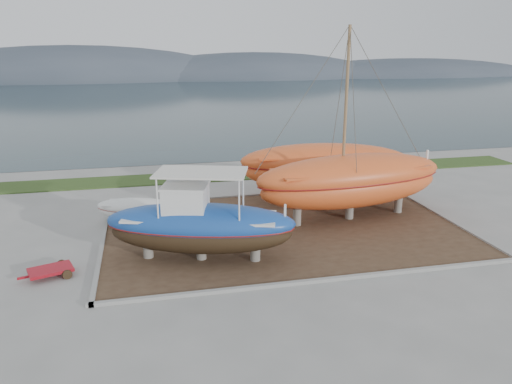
{
  "coord_description": "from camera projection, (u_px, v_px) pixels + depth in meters",
  "views": [
    {
      "loc": [
        -6.79,
        -19.44,
        9.3
      ],
      "look_at": [
        -1.5,
        4.0,
        2.14
      ],
      "focal_mm": 35.0,
      "sensor_mm": 36.0,
      "label": 1
    }
  ],
  "objects": [
    {
      "name": "white_dinghy",
      "position": [
        139.0,
        212.0,
        26.44
      ],
      "size": [
        4.8,
        3.03,
        1.35
      ],
      "primitive_type": null,
      "rotation": [
        0.0,
        0.0,
        -0.32
      ],
      "color": "silver",
      "rests_on": "dirt_patch"
    },
    {
      "name": "dirt_patch",
      "position": [
        284.0,
        229.0,
        25.99
      ],
      "size": [
        18.0,
        12.0,
        0.06
      ],
      "primitive_type": "cube",
      "color": "#422D1E",
      "rests_on": "ground"
    },
    {
      "name": "sea",
      "position": [
        182.0,
        99.0,
        87.69
      ],
      "size": [
        260.0,
        100.0,
        0.04
      ],
      "primitive_type": null,
      "color": "#1A2E34",
      "rests_on": "ground"
    },
    {
      "name": "orange_bare_hull",
      "position": [
        325.0,
        172.0,
        30.44
      ],
      "size": [
        10.71,
        4.86,
        3.38
      ],
      "primitive_type": null,
      "rotation": [
        0.0,
        0.0,
        -0.18
      ],
      "color": "#E35623",
      "rests_on": "dirt_patch"
    },
    {
      "name": "ground",
      "position": [
        308.0,
        261.0,
        22.26
      ],
      "size": [
        140.0,
        140.0,
        0.0
      ],
      "primitive_type": "plane",
      "color": "gray",
      "rests_on": "ground"
    },
    {
      "name": "orange_sailboat",
      "position": [
        354.0,
        127.0,
        26.05
      ],
      "size": [
        11.21,
        4.5,
        10.14
      ],
      "primitive_type": null,
      "rotation": [
        0.0,
        0.0,
        0.12
      ],
      "color": "#E35623",
      "rests_on": "dirt_patch"
    },
    {
      "name": "curb_frame",
      "position": [
        284.0,
        228.0,
        25.98
      ],
      "size": [
        18.6,
        12.6,
        0.15
      ],
      "primitive_type": null,
      "color": "gray",
      "rests_on": "ground"
    },
    {
      "name": "blue_caique",
      "position": [
        200.0,
        216.0,
        21.75
      ],
      "size": [
        8.77,
        4.9,
        4.03
      ],
      "primitive_type": null,
      "rotation": [
        0.0,
        0.0,
        -0.29
      ],
      "color": "#19479D",
      "rests_on": "dirt_patch"
    },
    {
      "name": "mountain_ridge",
      "position": [
        166.0,
        78.0,
        139.11
      ],
      "size": [
        200.0,
        36.0,
        20.0
      ],
      "primitive_type": null,
      "color": "#333D49",
      "rests_on": "ground"
    },
    {
      "name": "grass_strip",
      "position": [
        241.0,
        175.0,
        36.74
      ],
      "size": [
        44.0,
        3.0,
        0.08
      ],
      "primitive_type": "cube",
      "color": "#284219",
      "rests_on": "ground"
    },
    {
      "name": "red_trailer",
      "position": [
        51.0,
        272.0,
        20.7
      ],
      "size": [
        2.85,
        2.05,
        0.36
      ],
      "primitive_type": null,
      "rotation": [
        0.0,
        0.0,
        0.33
      ],
      "color": "#A5121E",
      "rests_on": "ground"
    }
  ]
}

